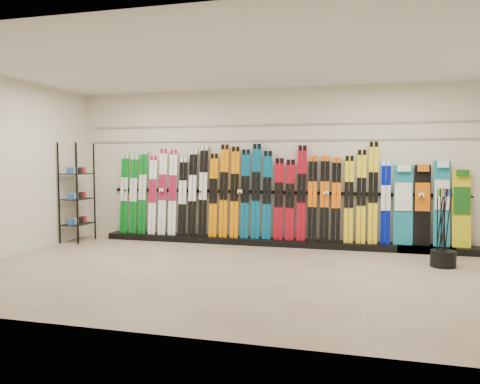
# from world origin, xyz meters

# --- Properties ---
(floor) EXTENTS (8.00, 8.00, 0.00)m
(floor) POSITION_xyz_m (0.00, 0.00, 0.00)
(floor) COLOR gray
(floor) RESTS_ON ground
(back_wall) EXTENTS (8.00, 0.00, 8.00)m
(back_wall) POSITION_xyz_m (0.00, 2.50, 1.50)
(back_wall) COLOR beige
(back_wall) RESTS_ON floor
(left_wall) EXTENTS (0.00, 5.00, 5.00)m
(left_wall) POSITION_xyz_m (-4.00, 0.00, 1.50)
(left_wall) COLOR beige
(left_wall) RESTS_ON floor
(ceiling) EXTENTS (8.00, 8.00, 0.00)m
(ceiling) POSITION_xyz_m (0.00, 0.00, 3.00)
(ceiling) COLOR silver
(ceiling) RESTS_ON back_wall
(ski_rack_base) EXTENTS (8.00, 0.40, 0.12)m
(ski_rack_base) POSITION_xyz_m (0.22, 2.28, 0.06)
(ski_rack_base) COLOR black
(ski_rack_base) RESTS_ON floor
(skis) EXTENTS (5.36, 0.20, 1.84)m
(skis) POSITION_xyz_m (-0.47, 2.31, 0.96)
(skis) COLOR #046B16
(skis) RESTS_ON ski_rack_base
(snowboards) EXTENTS (1.28, 0.23, 1.50)m
(snowboards) POSITION_xyz_m (2.91, 2.35, 0.83)
(snowboards) COLOR #14728C
(snowboards) RESTS_ON ski_rack_base
(accessory_rack) EXTENTS (0.40, 0.60, 1.97)m
(accessory_rack) POSITION_xyz_m (-3.75, 1.70, 0.98)
(accessory_rack) COLOR black
(accessory_rack) RESTS_ON floor
(pole_bin) EXTENTS (0.38, 0.38, 0.25)m
(pole_bin) POSITION_xyz_m (2.95, 1.17, 0.12)
(pole_bin) COLOR black
(pole_bin) RESTS_ON floor
(ski_poles) EXTENTS (0.19, 0.26, 1.18)m
(ski_poles) POSITION_xyz_m (2.93, 1.15, 0.61)
(ski_poles) COLOR black
(ski_poles) RESTS_ON pole_bin
(slatwall_rail_0) EXTENTS (7.60, 0.02, 0.03)m
(slatwall_rail_0) POSITION_xyz_m (0.00, 2.48, 2.00)
(slatwall_rail_0) COLOR gray
(slatwall_rail_0) RESTS_ON back_wall
(slatwall_rail_1) EXTENTS (7.60, 0.02, 0.03)m
(slatwall_rail_1) POSITION_xyz_m (0.00, 2.48, 2.30)
(slatwall_rail_1) COLOR gray
(slatwall_rail_1) RESTS_ON back_wall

